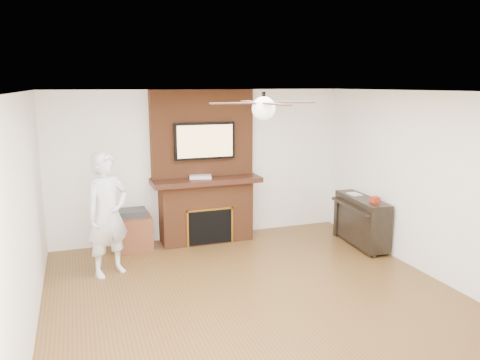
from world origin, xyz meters
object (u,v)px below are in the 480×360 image
object	(u,v)px
side_table	(133,231)
piano	(361,220)
person	(108,215)
fireplace	(205,182)

from	to	relation	value
side_table	piano	distance (m)	3.67
piano	person	bearing A→B (deg)	-177.19
fireplace	person	world-z (taller)	fireplace
person	side_table	world-z (taller)	person
person	piano	world-z (taller)	person
piano	side_table	bearing A→B (deg)	167.90
person	piano	bearing A→B (deg)	-28.96
side_table	piano	world-z (taller)	piano
fireplace	person	distance (m)	1.92
fireplace	piano	world-z (taller)	fireplace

